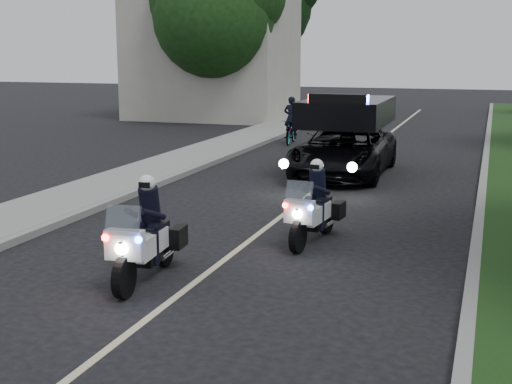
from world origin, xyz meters
The scene contains 14 objects.
ground centered at (0.00, 0.00, 0.00)m, with size 120.00×120.00×0.00m, color black.
curb_right centered at (4.10, 10.00, 0.07)m, with size 0.20×60.00×0.15m, color gray.
grass_verge centered at (4.80, 10.00, 0.08)m, with size 1.20×60.00×0.16m, color #193814.
curb_left centered at (-4.10, 10.00, 0.07)m, with size 0.20×60.00×0.15m, color gray.
sidewalk_left centered at (-5.20, 10.00, 0.08)m, with size 2.00×60.00×0.16m, color gray.
building_far centered at (-10.00, 26.00, 3.50)m, with size 8.00×6.00×7.00m, color #A8A396.
lane_marking centered at (0.00, 10.00, 0.00)m, with size 0.12×50.00×0.01m, color #BFB78C.
police_moto_left centered at (-0.77, 0.45, 0.00)m, with size 0.69×1.96×1.67m, color silver, non-canonical shape.
police_moto_right centered at (1.17, 3.47, 0.00)m, with size 0.65×1.85×1.58m, color silver, non-canonical shape.
police_suv centered at (0.23, 10.81, 0.00)m, with size 2.45×5.28×2.57m, color black.
bicycle centered at (-3.13, 17.09, 0.00)m, with size 0.63×1.80×0.94m, color black.
cyclist centered at (-3.13, 17.09, 0.00)m, with size 0.59×0.39×1.63m, color black.
tree_left_near centered at (-8.89, 23.54, 0.00)m, with size 6.05×6.05×10.08m, color #1B4416, non-canonical shape.
tree_left_far centered at (-9.64, 30.75, 0.00)m, with size 7.44×7.44×12.40m, color black, non-canonical shape.
Camera 1 is at (4.24, -8.99, 3.55)m, focal length 49.25 mm.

